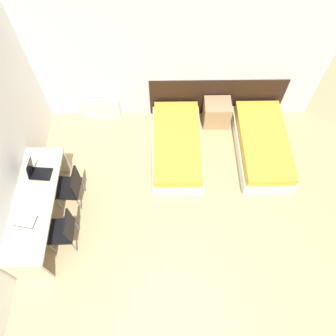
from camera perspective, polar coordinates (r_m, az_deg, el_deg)
ground_plane at (r=5.25m, az=0.33°, el=-22.75°), size 20.00×20.00×0.00m
wall_back at (r=5.91m, az=-0.23°, el=18.39°), size 5.70×0.05×2.70m
wall_left at (r=5.20m, az=-27.16°, el=2.48°), size 0.05×4.71×2.70m
headboard_panel at (r=6.58m, az=8.46°, el=12.06°), size 2.60×0.03×0.89m
bed_near_window at (r=6.09m, az=1.57°, el=3.89°), size 0.92×1.87×0.41m
bed_near_door at (r=6.35m, az=16.07°, el=3.90°), size 0.92×1.87×0.41m
nightstand at (r=6.55m, az=8.45°, el=9.48°), size 0.51×0.42×0.54m
radiator at (r=6.73m, az=-11.65°, el=10.04°), size 0.76×0.12×0.48m
desk at (r=5.48m, az=-21.89°, el=-6.08°), size 0.62×1.95×0.72m
chair_near_laptop at (r=5.55m, az=-16.67°, el=-3.10°), size 0.44×0.44×0.87m
chair_near_notebook at (r=5.26m, az=-17.77°, el=-10.22°), size 0.41×0.41×0.87m
laptop at (r=5.49m, az=-21.82°, el=-0.62°), size 0.35×0.26×0.34m
open_notebook at (r=5.23m, az=-23.54°, el=-8.42°), size 0.32×0.25×0.02m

